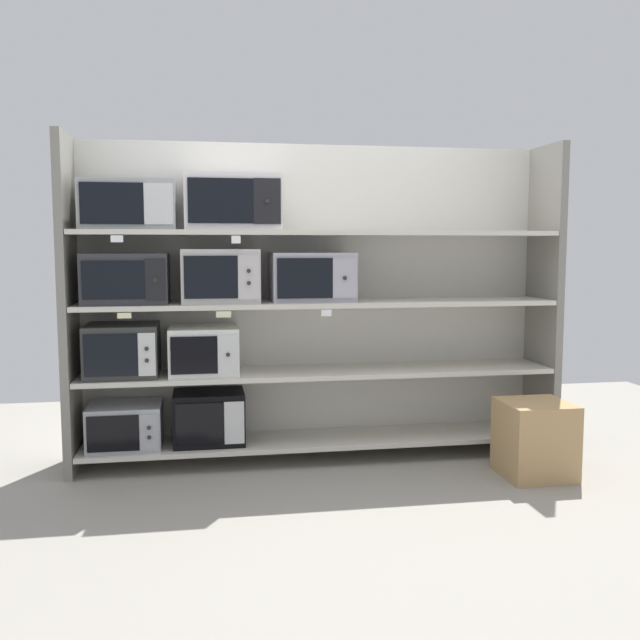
{
  "coord_description": "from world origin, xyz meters",
  "views": [
    {
      "loc": [
        -0.74,
        -4.36,
        1.36
      ],
      "look_at": [
        0.0,
        0.0,
        0.9
      ],
      "focal_mm": 39.36,
      "sensor_mm": 36.0,
      "label": 1
    }
  ],
  "objects_px": {
    "microwave_5": "(220,276)",
    "shipping_carton": "(535,439)",
    "microwave_7": "(129,205)",
    "microwave_1": "(209,417)",
    "microwave_4": "(126,279)",
    "microwave_2": "(123,350)",
    "microwave_3": "(204,350)",
    "microwave_6": "(312,277)",
    "microwave_0": "(126,425)",
    "microwave_8": "(232,203)"
  },
  "relations": [
    {
      "from": "microwave_0",
      "to": "microwave_4",
      "type": "relative_size",
      "value": 0.88
    },
    {
      "from": "microwave_2",
      "to": "microwave_5",
      "type": "height_order",
      "value": "microwave_5"
    },
    {
      "from": "microwave_7",
      "to": "microwave_3",
      "type": "bearing_deg",
      "value": 0.02
    },
    {
      "from": "microwave_4",
      "to": "shipping_carton",
      "type": "height_order",
      "value": "microwave_4"
    },
    {
      "from": "microwave_1",
      "to": "microwave_8",
      "type": "bearing_deg",
      "value": 0.0
    },
    {
      "from": "microwave_4",
      "to": "microwave_6",
      "type": "xyz_separation_m",
      "value": [
        1.13,
        -0.0,
        0.0
      ]
    },
    {
      "from": "microwave_8",
      "to": "microwave_4",
      "type": "bearing_deg",
      "value": 179.98
    },
    {
      "from": "microwave_1",
      "to": "microwave_3",
      "type": "bearing_deg",
      "value": 179.79
    },
    {
      "from": "microwave_1",
      "to": "microwave_4",
      "type": "relative_size",
      "value": 0.88
    },
    {
      "from": "microwave_3",
      "to": "microwave_2",
      "type": "bearing_deg",
      "value": -179.98
    },
    {
      "from": "microwave_5",
      "to": "microwave_6",
      "type": "height_order",
      "value": "microwave_5"
    },
    {
      "from": "microwave_4",
      "to": "microwave_6",
      "type": "relative_size",
      "value": 0.96
    },
    {
      "from": "microwave_3",
      "to": "microwave_4",
      "type": "xyz_separation_m",
      "value": [
        -0.45,
        0.0,
        0.45
      ]
    },
    {
      "from": "microwave_7",
      "to": "microwave_1",
      "type": "bearing_deg",
      "value": 0.01
    },
    {
      "from": "microwave_3",
      "to": "microwave_4",
      "type": "relative_size",
      "value": 0.84
    },
    {
      "from": "microwave_5",
      "to": "microwave_6",
      "type": "bearing_deg",
      "value": -0.01
    },
    {
      "from": "shipping_carton",
      "to": "microwave_0",
      "type": "bearing_deg",
      "value": 166.78
    },
    {
      "from": "microwave_6",
      "to": "microwave_5",
      "type": "bearing_deg",
      "value": 179.99
    },
    {
      "from": "microwave_0",
      "to": "microwave_1",
      "type": "relative_size",
      "value": 1.0
    },
    {
      "from": "microwave_4",
      "to": "microwave_8",
      "type": "relative_size",
      "value": 0.87
    },
    {
      "from": "microwave_0",
      "to": "microwave_3",
      "type": "relative_size",
      "value": 1.04
    },
    {
      "from": "microwave_5",
      "to": "microwave_8",
      "type": "relative_size",
      "value": 0.81
    },
    {
      "from": "microwave_0",
      "to": "microwave_3",
      "type": "xyz_separation_m",
      "value": [
        0.48,
        0.0,
        0.46
      ]
    },
    {
      "from": "microwave_0",
      "to": "microwave_4",
      "type": "height_order",
      "value": "microwave_4"
    },
    {
      "from": "microwave_1",
      "to": "shipping_carton",
      "type": "bearing_deg",
      "value": -16.58
    },
    {
      "from": "microwave_5",
      "to": "shipping_carton",
      "type": "xyz_separation_m",
      "value": [
        1.82,
        -0.57,
        -0.96
      ]
    },
    {
      "from": "microwave_0",
      "to": "microwave_3",
      "type": "height_order",
      "value": "microwave_3"
    },
    {
      "from": "microwave_2",
      "to": "microwave_7",
      "type": "relative_size",
      "value": 0.78
    },
    {
      "from": "microwave_0",
      "to": "microwave_8",
      "type": "xyz_separation_m",
      "value": [
        0.67,
        0.0,
        1.36
      ]
    },
    {
      "from": "microwave_4",
      "to": "microwave_6",
      "type": "distance_m",
      "value": 1.13
    },
    {
      "from": "microwave_4",
      "to": "shipping_carton",
      "type": "bearing_deg",
      "value": -13.39
    },
    {
      "from": "microwave_0",
      "to": "microwave_6",
      "type": "bearing_deg",
      "value": 0.0
    },
    {
      "from": "microwave_1",
      "to": "microwave_3",
      "type": "distance_m",
      "value": 0.43
    },
    {
      "from": "microwave_1",
      "to": "microwave_5",
      "type": "distance_m",
      "value": 0.89
    },
    {
      "from": "shipping_carton",
      "to": "microwave_7",
      "type": "bearing_deg",
      "value": 166.47
    },
    {
      "from": "microwave_5",
      "to": "shipping_carton",
      "type": "distance_m",
      "value": 2.14
    },
    {
      "from": "microwave_2",
      "to": "microwave_8",
      "type": "xyz_separation_m",
      "value": [
        0.67,
        0.0,
        0.89
      ]
    },
    {
      "from": "microwave_0",
      "to": "microwave_1",
      "type": "xyz_separation_m",
      "value": [
        0.51,
        0.0,
        0.03
      ]
    },
    {
      "from": "microwave_2",
      "to": "microwave_6",
      "type": "xyz_separation_m",
      "value": [
        1.17,
        0.0,
        0.44
      ]
    },
    {
      "from": "microwave_8",
      "to": "shipping_carton",
      "type": "bearing_deg",
      "value": -18.02
    },
    {
      "from": "microwave_1",
      "to": "microwave_2",
      "type": "bearing_deg",
      "value": -179.99
    },
    {
      "from": "microwave_3",
      "to": "microwave_8",
      "type": "relative_size",
      "value": 0.73
    },
    {
      "from": "microwave_6",
      "to": "microwave_2",
      "type": "bearing_deg",
      "value": -180.0
    },
    {
      "from": "shipping_carton",
      "to": "microwave_4",
      "type": "bearing_deg",
      "value": 166.61
    },
    {
      "from": "microwave_1",
      "to": "microwave_6",
      "type": "height_order",
      "value": "microwave_6"
    },
    {
      "from": "microwave_3",
      "to": "microwave_5",
      "type": "distance_m",
      "value": 0.47
    },
    {
      "from": "microwave_0",
      "to": "microwave_7",
      "type": "bearing_deg",
      "value": 0.08
    },
    {
      "from": "microwave_4",
      "to": "shipping_carton",
      "type": "xyz_separation_m",
      "value": [
        2.38,
        -0.57,
        -0.95
      ]
    },
    {
      "from": "microwave_3",
      "to": "microwave_4",
      "type": "distance_m",
      "value": 0.64
    },
    {
      "from": "microwave_2",
      "to": "microwave_3",
      "type": "xyz_separation_m",
      "value": [
        0.49,
        0.0,
        -0.01
      ]
    }
  ]
}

